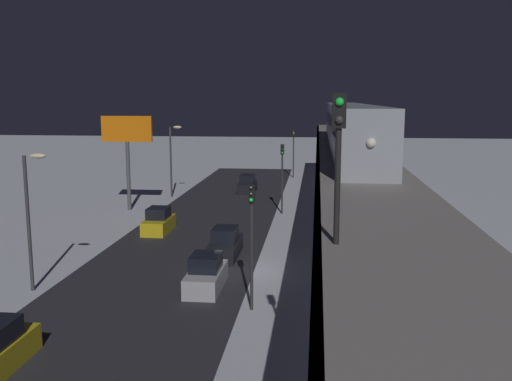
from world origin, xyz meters
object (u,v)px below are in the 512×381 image
subway_train (349,125)px  traffic_light_far (294,146)px  sedan_black_2 (225,245)px  sedan_yellow_2 (159,222)px  sedan_black (247,185)px  traffic_light_mid (282,169)px  sedan_silver (206,275)px  commercial_billboard (127,138)px  traffic_light_near (252,229)px  rail_signal (338,143)px

subway_train → traffic_light_far: bearing=-79.6°
sedan_black_2 → sedan_yellow_2: bearing=135.3°
sedan_black → sedan_yellow_2: (4.60, 19.98, 0.01)m
traffic_light_mid → traffic_light_far: size_ratio=1.00×
sedan_silver → commercial_billboard: (11.63, -21.17, 6.03)m
sedan_black_2 → commercial_billboard: (11.63, -14.61, 6.03)m
traffic_light_near → traffic_light_far: (0.00, -47.84, 0.00)m
subway_train → sedan_yellow_2: (14.87, 1.73, -7.64)m
sedan_silver → sedan_yellow_2: bearing=116.4°
subway_train → sedan_black_2: bearing=43.6°
rail_signal → commercial_billboard: rail_signal is taller
subway_train → sedan_black: bearing=-60.6°
sedan_silver → traffic_light_mid: bearing=82.2°
sedan_silver → traffic_light_far: (-2.90, -44.96, 3.40)m
sedan_yellow_2 → traffic_light_near: traffic_light_near is taller
subway_train → commercial_billboard: 21.20m
rail_signal → traffic_light_mid: bearing=-84.1°
subway_train → rail_signal: rail_signal is taller
sedan_yellow_2 → sedan_black_2: bearing=135.3°
commercial_billboard → traffic_light_mid: bearing=179.5°
rail_signal → traffic_light_near: (3.69, -11.89, -5.18)m
sedan_black_2 → sedan_yellow_2: size_ratio=1.14×
traffic_light_mid → sedan_yellow_2: bearing=41.2°
traffic_light_mid → traffic_light_near: bearing=90.0°
rail_signal → traffic_light_far: 60.07m
sedan_silver → sedan_yellow_2: 14.38m
rail_signal → sedan_yellow_2: (12.99, -27.66, -8.58)m
rail_signal → sedan_yellow_2: bearing=-64.8°
sedan_silver → commercial_billboard: size_ratio=0.48×
subway_train → rail_signal: 29.46m
sedan_silver → subway_train: bearing=59.9°
traffic_light_mid → sedan_silver: bearing=82.2°
traffic_light_far → traffic_light_near: bearing=90.0°
sedan_yellow_2 → traffic_light_far: size_ratio=0.63×
sedan_black_2 → traffic_light_far: 38.66m
rail_signal → sedan_silver: 18.31m
sedan_yellow_2 → traffic_light_mid: traffic_light_mid is taller
sedan_silver → traffic_light_mid: traffic_light_mid is taller
rail_signal → sedan_silver: bearing=-66.0°
subway_train → traffic_light_mid: 9.50m
subway_train → traffic_light_near: (5.57, 17.50, -4.24)m
traffic_light_near → commercial_billboard: (14.53, -24.05, 2.63)m
sedan_black → commercial_billboard: commercial_billboard is taller
sedan_black → sedan_yellow_2: 20.51m
traffic_light_far → subway_train: bearing=100.4°
sedan_black_2 → traffic_light_near: traffic_light_near is taller
sedan_black_2 → sedan_yellow_2: 9.00m
sedan_silver → traffic_light_near: 5.32m
traffic_light_mid → commercial_billboard: commercial_billboard is taller
rail_signal → subway_train: bearing=-93.7°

